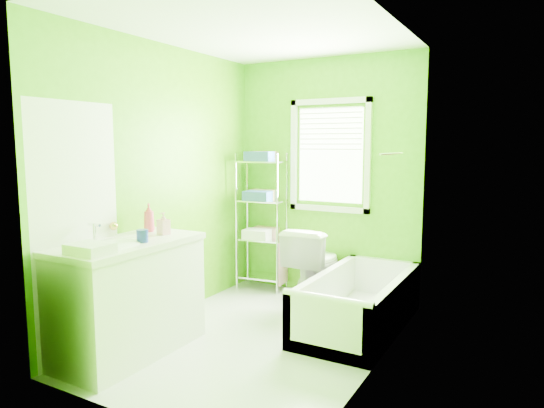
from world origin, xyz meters
The scene contains 9 objects.
ground centered at (0.00, 0.00, 0.00)m, with size 2.90×2.90×0.00m, color silver.
room_envelope centered at (0.00, 0.00, 1.55)m, with size 2.14×2.94×2.62m.
window centered at (0.05, 1.42, 1.61)m, with size 0.92×0.05×1.22m.
door centered at (-1.04, -1.00, 1.00)m, with size 0.09×0.80×2.00m.
right_wall_decor centered at (1.04, -0.02, 1.32)m, with size 0.04×1.48×1.17m.
bathtub centered at (0.68, 0.61, 0.16)m, with size 0.74×1.60×0.52m.
toilet centered at (0.02, 1.11, 0.41)m, with size 0.46×0.80×0.82m, color white.
vanity centered at (-0.75, -0.78, 0.49)m, with size 0.63×1.22×1.16m.
wire_shelf_unit centered at (-0.70, 1.27, 0.97)m, with size 0.57×0.46×1.59m.
Camera 1 is at (2.07, -3.48, 1.68)m, focal length 32.00 mm.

